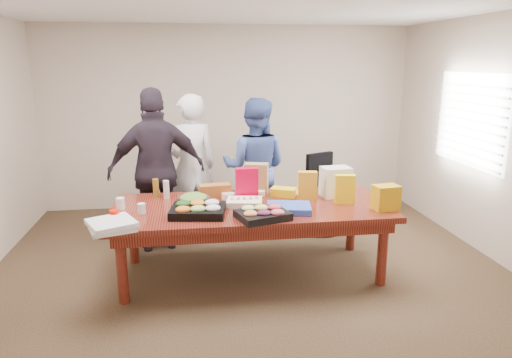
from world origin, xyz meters
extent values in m
cube|color=#47301E|center=(0.00, 0.00, -0.01)|extent=(5.50, 5.00, 0.02)
cube|color=white|center=(0.00, 0.00, 2.71)|extent=(5.50, 5.00, 0.02)
cube|color=beige|center=(0.00, 2.50, 1.35)|extent=(5.50, 0.04, 2.70)
cube|color=beige|center=(0.00, -2.50, 1.35)|extent=(5.50, 0.04, 2.70)
cube|color=beige|center=(2.75, 0.00, 1.35)|extent=(0.04, 5.00, 2.70)
cube|color=white|center=(2.72, 0.60, 1.50)|extent=(0.03, 1.40, 1.10)
cube|color=beige|center=(2.68, 0.60, 1.50)|extent=(0.04, 1.36, 1.00)
cube|color=#4C1C0F|center=(0.00, 0.00, 0.38)|extent=(2.80, 1.20, 0.75)
cube|color=black|center=(1.08, 1.07, 0.49)|extent=(0.66, 0.66, 0.98)
imported|color=white|center=(-0.60, 1.17, 0.90)|extent=(0.76, 0.61, 1.81)
imported|color=#425BA0|center=(0.21, 1.14, 0.87)|extent=(1.01, 0.89, 1.75)
imported|color=black|center=(-0.98, 0.85, 0.95)|extent=(1.18, 0.67, 1.90)
cube|color=black|center=(-0.54, -0.23, 0.79)|extent=(0.56, 0.47, 0.08)
cube|color=black|center=(0.05, -0.43, 0.78)|extent=(0.54, 0.48, 0.07)
cube|color=white|center=(-0.07, 0.01, 0.78)|extent=(0.40, 0.32, 0.06)
cylinder|color=black|center=(-0.58, 0.03, 0.80)|extent=(0.38, 0.38, 0.10)
cube|color=blue|center=(0.34, -0.25, 0.78)|extent=(0.47, 0.39, 0.06)
cube|color=red|center=(-0.01, 0.22, 0.92)|extent=(0.23, 0.10, 0.34)
cube|color=yellow|center=(0.97, -0.08, 0.90)|extent=(0.21, 0.11, 0.30)
cube|color=gold|center=(0.62, 0.11, 0.90)|extent=(0.21, 0.11, 0.31)
cylinder|color=white|center=(-0.02, 0.32, 0.82)|extent=(0.10, 0.10, 0.14)
cylinder|color=#FCFE2A|center=(0.08, 0.45, 0.83)|extent=(0.06, 0.06, 0.16)
cylinder|color=brown|center=(-0.98, 0.44, 0.85)|extent=(0.07, 0.07, 0.20)
cylinder|color=silver|center=(-0.86, 0.38, 0.85)|extent=(0.08, 0.08, 0.19)
cube|color=yellow|center=(0.40, 0.28, 0.79)|extent=(0.31, 0.26, 0.09)
cube|color=#A45A23|center=(-0.34, 0.37, 0.82)|extent=(0.35, 0.18, 0.13)
cube|color=#9B7944|center=(0.12, 0.44, 0.92)|extent=(0.29, 0.21, 0.33)
cylinder|color=red|center=(-1.30, -0.33, 0.81)|extent=(0.10, 0.10, 0.12)
cylinder|color=white|center=(-1.08, -0.11, 0.80)|extent=(0.07, 0.07, 0.10)
cylinder|color=white|center=(-1.30, 0.06, 0.81)|extent=(0.10, 0.10, 0.12)
cube|color=white|center=(-1.30, -0.51, 0.77)|extent=(0.47, 0.47, 0.04)
cube|color=white|center=(-1.30, -0.53, 0.81)|extent=(0.49, 0.49, 0.04)
cylinder|color=white|center=(0.98, 0.33, 0.76)|extent=(0.27, 0.27, 0.02)
cylinder|color=silver|center=(0.64, 0.35, 0.76)|extent=(0.32, 0.32, 0.02)
cylinder|color=beige|center=(0.13, 0.34, 0.78)|extent=(0.17, 0.17, 0.06)
cylinder|color=silver|center=(-0.21, 0.26, 0.78)|extent=(0.18, 0.18, 0.06)
cube|color=white|center=(0.95, 0.19, 0.91)|extent=(0.32, 0.25, 0.32)
cube|color=gold|center=(1.30, -0.33, 0.87)|extent=(0.27, 0.20, 0.25)
camera|label=1|loc=(-0.60, -4.46, 2.18)|focal=32.41mm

